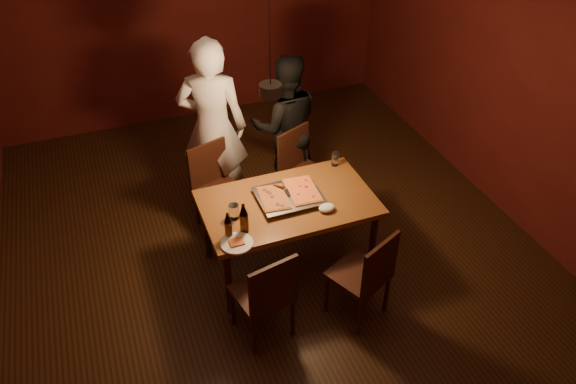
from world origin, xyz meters
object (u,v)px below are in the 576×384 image
object	(u,v)px
chair_far_right	(300,163)
beer_bottle_b	(244,218)
dining_table	(288,208)
diner_white	(213,127)
chair_near_right	(368,270)
beer_bottle_a	(228,225)
pendant_lamp	(271,89)
plate_slice	(237,243)
chair_far_left	(215,179)
chair_near_left	(267,290)
diner_dark	(286,126)
pizza_tray	(289,197)

from	to	relation	value
chair_far_right	beer_bottle_b	distance (m)	1.42
dining_table	diner_white	xyz separation A→B (m)	(-0.35, 1.16, 0.25)
chair_near_right	beer_bottle_b	xyz separation A→B (m)	(-0.84, 0.58, 0.35)
chair_near_right	beer_bottle_a	distance (m)	1.18
dining_table	chair_near_right	world-z (taller)	chair_near_right
chair_far_right	pendant_lamp	bearing A→B (deg)	26.19
plate_slice	diner_white	distance (m)	1.56
chair_far_right	diner_white	size ratio (longest dim) A/B	0.30
diner_white	pendant_lamp	world-z (taller)	pendant_lamp
beer_bottle_a	beer_bottle_b	size ratio (longest dim) A/B	0.85
chair_far_left	pendant_lamp	distance (m)	1.44
plate_slice	chair_far_left	bearing A→B (deg)	84.22
chair_near_left	chair_near_right	world-z (taller)	same
dining_table	plate_slice	xyz separation A→B (m)	(-0.57, -0.37, 0.08)
diner_white	diner_dark	size ratio (longest dim) A/B	1.20
chair_near_right	chair_far_right	bearing A→B (deg)	63.07
chair_far_left	diner_dark	bearing A→B (deg)	-176.69
diner_dark	pendant_lamp	world-z (taller)	pendant_lamp
chair_far_left	pendant_lamp	world-z (taller)	pendant_lamp
diner_dark	pendant_lamp	distance (m)	1.50
chair_near_left	beer_bottle_b	xyz separation A→B (m)	(-0.02, 0.49, 0.35)
chair_near_left	chair_near_right	distance (m)	0.83
chair_far_left	diner_white	bearing A→B (deg)	-125.36
chair_far_right	beer_bottle_b	size ratio (longest dim) A/B	2.04
beer_bottle_a	pizza_tray	bearing A→B (deg)	24.02
plate_slice	pendant_lamp	xyz separation A→B (m)	(0.49, 0.54, 1.00)
chair_near_right	diner_dark	size ratio (longest dim) A/B	0.36
plate_slice	beer_bottle_a	bearing A→B (deg)	105.13
chair_far_left	chair_near_left	world-z (taller)	same
beer_bottle_a	diner_white	bearing A→B (deg)	79.81
chair_far_right	beer_bottle_a	size ratio (longest dim) A/B	2.39
chair_far_left	pizza_tray	xyz separation A→B (m)	(0.47, -0.81, 0.24)
dining_table	chair_far_left	world-z (taller)	chair_far_left
chair_far_left	chair_far_right	size ratio (longest dim) A/B	0.95
chair_far_left	chair_near_right	xyz separation A→B (m)	(0.83, -1.65, 0.00)
beer_bottle_a	diner_dark	size ratio (longest dim) A/B	0.15
beer_bottle_a	beer_bottle_b	xyz separation A→B (m)	(0.14, 0.01, 0.02)
pendant_lamp	dining_table	bearing A→B (deg)	-64.24
beer_bottle_b	diner_white	xyz separation A→B (m)	(0.12, 1.40, 0.04)
chair_far_left	chair_far_right	bearing A→B (deg)	159.42
chair_near_right	pendant_lamp	size ratio (longest dim) A/B	0.51
beer_bottle_b	chair_far_right	bearing A→B (deg)	48.80
chair_far_left	diner_white	size ratio (longest dim) A/B	0.29
diner_dark	pizza_tray	bearing A→B (deg)	81.90
pizza_tray	diner_white	bearing A→B (deg)	102.09
chair_far_right	plate_slice	xyz separation A→B (m)	(-1.01, -1.16, 0.22)
pendant_lamp	pizza_tray	bearing A→B (deg)	-55.16
chair_far_left	pizza_tray	size ratio (longest dim) A/B	0.96
plate_slice	chair_near_right	bearing A→B (deg)	-25.22
pizza_tray	pendant_lamp	size ratio (longest dim) A/B	0.50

